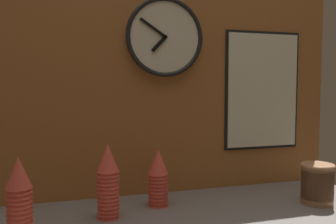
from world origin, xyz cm
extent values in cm
cube|color=slate|center=(0.00, 0.00, -2.00)|extent=(160.00, 56.00, 4.00)
cube|color=#A3602D|center=(0.00, 26.50, 52.50)|extent=(160.00, 3.00, 105.00)
cone|color=#DB4C3D|center=(-7.56, 8.99, 4.95)|extent=(7.95, 7.95, 9.89)
cone|color=#DB4C3D|center=(-7.56, 8.99, 6.33)|extent=(7.95, 7.95, 9.89)
cone|color=#DB4C3D|center=(-7.56, 8.99, 7.71)|extent=(7.95, 7.95, 9.89)
cone|color=#DB4C3D|center=(-7.56, 8.99, 9.09)|extent=(7.95, 7.95, 9.89)
cone|color=#DB4C3D|center=(-7.56, 8.99, 10.48)|extent=(7.95, 7.95, 9.89)
cone|color=#DB4C3D|center=(-7.56, 8.99, 11.86)|extent=(7.95, 7.95, 9.89)
cone|color=#DB4C3D|center=(-7.56, 8.99, 13.24)|extent=(7.95, 7.95, 9.89)
cone|color=#DB4C3D|center=(-7.56, 8.99, 14.63)|extent=(7.95, 7.95, 9.89)
cone|color=#DB4C3D|center=(-7.56, 8.99, 16.01)|extent=(7.95, 7.95, 9.89)
cone|color=#DB4C3D|center=(-7.56, 8.99, 17.39)|extent=(7.95, 7.95, 9.89)
cone|color=#DB4C3D|center=(-55.98, -6.71, 4.95)|extent=(7.95, 7.95, 9.89)
cone|color=#DB4C3D|center=(-55.98, -6.71, 6.33)|extent=(7.95, 7.95, 9.89)
cone|color=#DB4C3D|center=(-55.98, -6.71, 7.71)|extent=(7.95, 7.95, 9.89)
cone|color=#DB4C3D|center=(-55.98, -6.71, 9.09)|extent=(7.95, 7.95, 9.89)
cone|color=#DB4C3D|center=(-55.98, -6.71, 10.48)|extent=(7.95, 7.95, 9.89)
cone|color=#DB4C3D|center=(-55.98, -6.71, 11.86)|extent=(7.95, 7.95, 9.89)
cone|color=#DB4C3D|center=(-55.98, -6.71, 13.24)|extent=(7.95, 7.95, 9.89)
cone|color=#DB4C3D|center=(-55.98, -6.71, 14.63)|extent=(7.95, 7.95, 9.89)
cone|color=#DB4C3D|center=(-55.98, -6.71, 16.01)|extent=(7.95, 7.95, 9.89)
cone|color=#DB4C3D|center=(-55.98, -6.71, 17.39)|extent=(7.95, 7.95, 9.89)
cone|color=#DB4C3D|center=(-55.98, -6.71, 18.78)|extent=(7.95, 7.95, 9.89)
cone|color=#DB4C3D|center=(-55.98, -6.71, 20.16)|extent=(7.95, 7.95, 9.89)
cone|color=#DB4C3D|center=(-27.83, 1.33, 4.95)|extent=(7.95, 7.95, 9.89)
cone|color=#DB4C3D|center=(-27.83, 1.33, 6.33)|extent=(7.95, 7.95, 9.89)
cone|color=#DB4C3D|center=(-27.83, 1.33, 7.71)|extent=(7.95, 7.95, 9.89)
cone|color=#DB4C3D|center=(-27.83, 1.33, 9.09)|extent=(7.95, 7.95, 9.89)
cone|color=#DB4C3D|center=(-27.83, 1.33, 10.48)|extent=(7.95, 7.95, 9.89)
cone|color=#DB4C3D|center=(-27.83, 1.33, 11.86)|extent=(7.95, 7.95, 9.89)
cone|color=#DB4C3D|center=(-27.83, 1.33, 13.24)|extent=(7.95, 7.95, 9.89)
cone|color=#DB4C3D|center=(-27.83, 1.33, 14.63)|extent=(7.95, 7.95, 9.89)
cone|color=#DB4C3D|center=(-27.83, 1.33, 16.01)|extent=(7.95, 7.95, 9.89)
cone|color=#DB4C3D|center=(-27.83, 1.33, 17.39)|extent=(7.95, 7.95, 9.89)
cone|color=#DB4C3D|center=(-27.83, 1.33, 18.78)|extent=(7.95, 7.95, 9.89)
cone|color=#DB4C3D|center=(-27.83, 1.33, 20.16)|extent=(7.95, 7.95, 9.89)
cone|color=#DB4C3D|center=(-27.83, 1.33, 21.54)|extent=(7.95, 7.95, 9.89)
cylinder|color=#996B47|center=(53.62, -6.51, 2.25)|extent=(12.33, 12.33, 4.50)
cylinder|color=#996B47|center=(53.62, -6.51, 4.53)|extent=(12.33, 12.33, 4.50)
cylinder|color=#996B47|center=(53.62, -6.51, 6.81)|extent=(12.33, 12.33, 4.50)
cylinder|color=#996B47|center=(53.62, -6.51, 9.10)|extent=(12.33, 12.33, 4.50)
cylinder|color=#996B47|center=(53.62, -6.51, 11.38)|extent=(12.33, 12.33, 4.50)
cylinder|color=#996B47|center=(53.62, -6.51, 13.66)|extent=(12.33, 12.33, 4.50)
torus|color=tan|center=(53.62, -6.51, 15.24)|extent=(12.97, 12.97, 1.62)
cylinder|color=beige|center=(-0.67, 23.90, 67.22)|extent=(33.04, 1.80, 33.04)
torus|color=black|center=(-0.67, 23.09, 67.22)|extent=(33.70, 1.98, 33.70)
cube|color=black|center=(-3.49, 22.60, 64.20)|extent=(6.72, 0.60, 7.05)
cube|color=black|center=(-6.04, 22.60, 70.77)|extent=(11.33, 0.60, 7.97)
cylinder|color=black|center=(-0.67, 22.60, 67.22)|extent=(1.65, 0.60, 1.65)
cube|color=black|center=(47.03, 24.62, 44.52)|extent=(37.94, 0.60, 54.62)
cube|color=#EFEACC|center=(47.03, 24.20, 44.52)|extent=(35.54, 1.20, 52.22)
camera|label=1|loc=(-42.41, -122.30, 46.54)|focal=38.00mm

